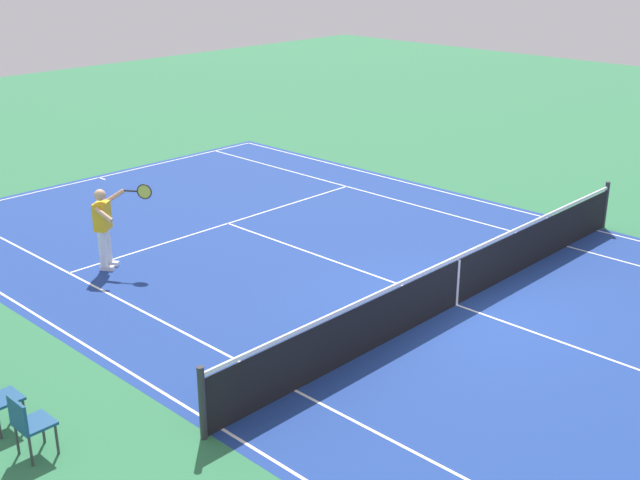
{
  "coord_description": "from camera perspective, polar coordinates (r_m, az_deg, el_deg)",
  "views": [
    {
      "loc": [
        -7.54,
        11.41,
        6.32
      ],
      "look_at": [
        2.44,
        1.03,
        0.9
      ],
      "focal_mm": 45.82,
      "sensor_mm": 36.0,
      "label": 1
    }
  ],
  "objects": [
    {
      "name": "ground_plane",
      "position": [
        15.06,
        9.47,
        -4.48
      ],
      "size": [
        60.0,
        60.0,
        0.0
      ],
      "primitive_type": "plane",
      "color": "#2D7247"
    },
    {
      "name": "court_slab",
      "position": [
        15.06,
        9.47,
        -4.48
      ],
      "size": [
        24.2,
        11.4,
        0.0
      ],
      "primitive_type": "cube",
      "color": "navy",
      "rests_on": "ground_plane"
    },
    {
      "name": "court_line_markings",
      "position": [
        15.06,
        9.47,
        -4.47
      ],
      "size": [
        23.85,
        11.05,
        0.01
      ],
      "color": "white",
      "rests_on": "ground_plane"
    },
    {
      "name": "tennis_net",
      "position": [
        14.86,
        9.58,
        -2.77
      ],
      "size": [
        0.1,
        11.7,
        1.08
      ],
      "color": "#2D2D33",
      "rests_on": "ground_plane"
    },
    {
      "name": "tennis_player_near",
      "position": [
        16.69,
        -14.8,
        1.07
      ],
      "size": [
        0.8,
        1.05,
        1.7
      ],
      "color": "white",
      "rests_on": "ground_plane"
    },
    {
      "name": "tennis_ball",
      "position": [
        18.14,
        15.35,
        -0.42
      ],
      "size": [
        0.07,
        0.07,
        0.07
      ],
      "primitive_type": "sphere",
      "color": "#CCE01E",
      "rests_on": "ground_plane"
    },
    {
      "name": "spectator_chair_0",
      "position": [
        11.22,
        -19.72,
        -11.87
      ],
      "size": [
        0.44,
        0.44,
        0.88
      ],
      "color": "#38383D",
      "rests_on": "ground_plane"
    }
  ]
}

